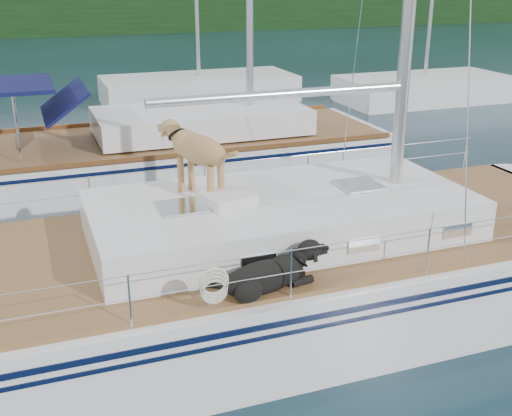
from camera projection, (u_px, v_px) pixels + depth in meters
name	position (u px, v px, depth m)	size (l,w,h in m)	color
ground	(228.00, 321.00, 9.18)	(120.00, 120.00, 0.00)	black
shore_bank	(45.00, 26.00, 49.59)	(92.00, 1.00, 1.20)	#595147
main_sailboat	(233.00, 278.00, 8.96)	(12.00, 3.80, 14.01)	white
neighbor_sailboat	(157.00, 159.00, 14.75)	(11.00, 3.50, 13.30)	white
bg_boat_center	(199.00, 89.00, 24.38)	(7.20, 3.00, 11.65)	white
bg_boat_east	(424.00, 89.00, 24.33)	(6.40, 3.00, 11.65)	white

